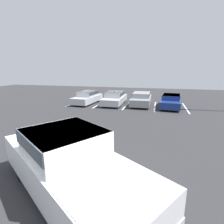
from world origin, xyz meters
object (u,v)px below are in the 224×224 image
parked_sedan_a (87,97)px  parked_sedan_c (141,99)px  parked_sedan_b (115,98)px  wheel_stop_curb (118,99)px  pickup_truck (71,165)px  parked_sedan_d (171,100)px

parked_sedan_a → parked_sedan_c: size_ratio=1.01×
parked_sedan_b → wheel_stop_curb: parked_sedan_b is taller
pickup_truck → wheel_stop_curb: 15.98m
parked_sedan_d → parked_sedan_a: bearing=-82.3°
parked_sedan_b → parked_sedan_d: parked_sedan_b is taller
parked_sedan_a → parked_sedan_b: bearing=99.1°
parked_sedan_d → wheel_stop_curb: parked_sedan_d is taller
pickup_truck → parked_sedan_d: pickup_truck is taller
parked_sedan_b → parked_sedan_c: (2.69, 0.19, -0.00)m
pickup_truck → parked_sedan_d: (3.45, 13.19, -0.29)m
parked_sedan_a → parked_sedan_b: size_ratio=0.95×
parked_sedan_b → parked_sedan_d: size_ratio=0.98×
parked_sedan_a → parked_sedan_d: (8.36, 0.26, -0.04)m
parked_sedan_b → wheel_stop_curb: (-0.25, 2.61, -0.60)m
parked_sedan_b → parked_sedan_d: bearing=89.5°
parked_sedan_d → pickup_truck: bearing=-8.7°
parked_sedan_c → wheel_stop_curb: parked_sedan_c is taller
pickup_truck → wheel_stop_curb: size_ratio=3.11×
wheel_stop_curb → parked_sedan_b: bearing=-84.6°
parked_sedan_b → parked_sedan_c: 2.69m
wheel_stop_curb → pickup_truck: bearing=-81.8°
parked_sedan_d → wheel_stop_curb: size_ratio=2.51×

